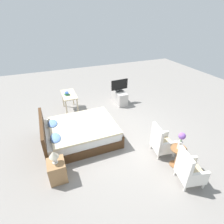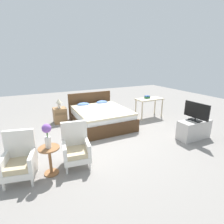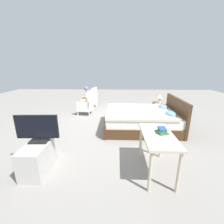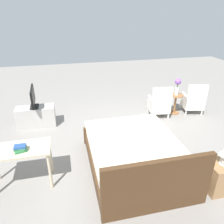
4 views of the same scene
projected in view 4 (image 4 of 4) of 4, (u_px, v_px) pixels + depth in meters
name	position (u px, v px, depth m)	size (l,w,h in m)	color
ground_plane	(125.00, 138.00, 5.20)	(16.00, 16.00, 0.00)	gray
bed	(135.00, 156.00, 4.09)	(1.69, 2.17, 0.96)	#472D19
armchair_by_window_left	(193.00, 101.00, 6.31)	(0.64, 0.64, 0.92)	white
armchair_by_window_right	(159.00, 104.00, 6.09)	(0.61, 0.61, 0.92)	white
side_table	(175.00, 102.00, 6.30)	(0.40, 0.40, 0.57)	#936038
flower_vase	(178.00, 85.00, 6.08)	(0.17, 0.17, 0.48)	silver
nightstand	(219.00, 177.00, 3.64)	(0.44, 0.41, 0.54)	#997047
tv_stand	(36.00, 117.00, 5.64)	(0.96, 0.40, 0.53)	#B7B2AD
tv_flatscreen	(33.00, 98.00, 5.41)	(0.22, 0.74, 0.51)	black
vanity_desk	(19.00, 154.00, 3.61)	(1.04, 0.52, 0.74)	beige
book_stack	(20.00, 148.00, 3.49)	(0.22, 0.19, 0.10)	#337A47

